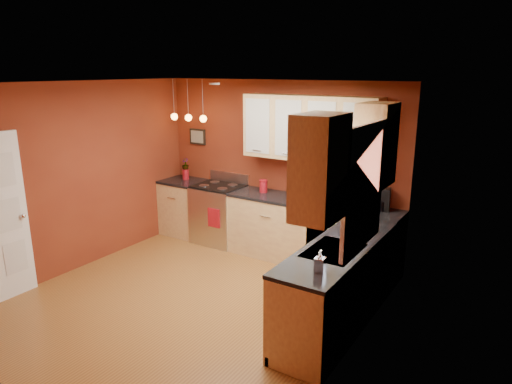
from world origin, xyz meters
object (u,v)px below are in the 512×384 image
Objects in this scene: sink at (334,252)px; soap_pump at (320,261)px; gas_range at (219,213)px; red_canister at (263,186)px; coffee_maker at (382,200)px.

soap_pump is (0.09, -0.55, 0.13)m from sink.
soap_pump reaches higher than gas_range.
red_canister reaches higher than gas_range.
gas_range is at bearing 150.22° from sink.
coffee_maker reaches higher than sink.
red_canister is 0.64× the size of coffee_maker.
red_canister is at bearing 139.29° from sink.
red_canister is at bearing 171.00° from coffee_maker.
red_canister is at bearing 132.12° from soap_pump.
gas_range is 3.75× the size of coffee_maker.
gas_range is 3.05m from sink.
soap_pump is at bearing -98.08° from coffee_maker.
coffee_maker is at bearing 2.91° from gas_range.
red_canister is at bearing 4.49° from gas_range.
coffee_maker is 1.44× the size of soap_pump.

